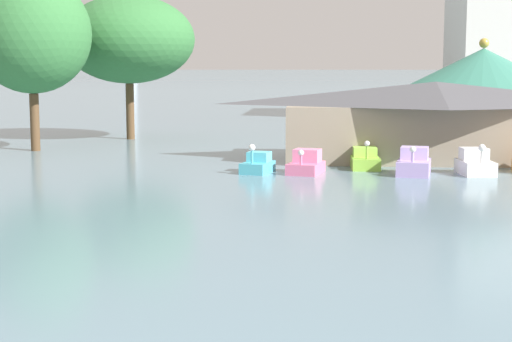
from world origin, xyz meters
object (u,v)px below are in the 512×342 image
at_px(shoreline_tree_mid, 129,40).
at_px(pedal_boat_white, 475,164).
at_px(green_roof_pavilion, 482,90).
at_px(pedal_boat_lavender, 414,164).
at_px(boathouse, 435,119).
at_px(pedal_boat_pink, 306,164).
at_px(pedal_boat_cyan, 258,164).
at_px(shoreline_tree_tall_left, 32,34).
at_px(pedal_boat_lime, 365,160).

bearing_deg(shoreline_tree_mid, pedal_boat_white, -38.27).
bearing_deg(green_roof_pavilion, pedal_boat_white, -101.67).
distance_m(pedal_boat_lavender, pedal_boat_white, 3.35).
height_order(pedal_boat_white, boathouse, boathouse).
bearing_deg(pedal_boat_white, pedal_boat_pink, -93.68).
bearing_deg(pedal_boat_lavender, green_roof_pavilion, 166.68).
xyz_separation_m(pedal_boat_cyan, pedal_boat_lavender, (8.50, -0.01, 0.12)).
distance_m(pedal_boat_pink, green_roof_pavilion, 19.39).
xyz_separation_m(pedal_boat_lavender, green_roof_pavilion, (6.27, 14.71, 3.55)).
xyz_separation_m(pedal_boat_white, green_roof_pavilion, (2.95, 14.28, 3.56)).
relative_size(green_roof_pavilion, shoreline_tree_tall_left, 1.08).
distance_m(pedal_boat_white, green_roof_pavilion, 15.01).
bearing_deg(pedal_boat_cyan, pedal_boat_lime, 125.68).
height_order(pedal_boat_lavender, green_roof_pavilion, green_roof_pavilion).
bearing_deg(shoreline_tree_mid, pedal_boat_lime, -43.20).
distance_m(boathouse, shoreline_tree_mid, 26.05).
bearing_deg(pedal_boat_lavender, boathouse, 173.73).
xyz_separation_m(pedal_boat_white, shoreline_tree_tall_left, (-28.13, 9.53, 7.42)).
bearing_deg(green_roof_pavilion, pedal_boat_lavender, -113.11).
relative_size(pedal_boat_white, shoreline_tree_mid, 0.25).
relative_size(pedal_boat_cyan, boathouse, 0.13).
relative_size(pedal_boat_cyan, green_roof_pavilion, 0.19).
relative_size(pedal_boat_white, shoreline_tree_tall_left, 0.23).
relative_size(pedal_boat_cyan, shoreline_tree_tall_left, 0.21).
bearing_deg(shoreline_tree_mid, boathouse, -28.75).
xyz_separation_m(pedal_boat_pink, pedal_boat_lime, (3.32, 2.35, -0.03)).
height_order(pedal_boat_pink, boathouse, boathouse).
bearing_deg(boathouse, pedal_boat_lavender, -106.05).
bearing_deg(pedal_boat_white, shoreline_tree_tall_left, -115.06).
bearing_deg(pedal_boat_pink, boathouse, 144.66).
distance_m(pedal_boat_pink, pedal_boat_lime, 4.07).
bearing_deg(pedal_boat_pink, green_roof_pavilion, 153.88).
relative_size(pedal_boat_white, boathouse, 0.14).
bearing_deg(shoreline_tree_mid, pedal_boat_lavender, -43.18).
bearing_deg(boathouse, shoreline_tree_mid, 151.25).
bearing_deg(shoreline_tree_tall_left, pedal_boat_pink, -27.69).
relative_size(pedal_boat_lime, shoreline_tree_tall_left, 0.23).
relative_size(pedal_boat_pink, boathouse, 0.14).
bearing_deg(boathouse, shoreline_tree_tall_left, 173.41).
relative_size(pedal_boat_white, green_roof_pavilion, 0.21).
distance_m(pedal_boat_cyan, pedal_boat_white, 11.83).
xyz_separation_m(pedal_boat_lime, shoreline_tree_mid, (-17.86, 16.78, 7.39)).
height_order(pedal_boat_white, green_roof_pavilion, green_roof_pavilion).
distance_m(pedal_boat_cyan, pedal_boat_lime, 6.42).
distance_m(pedal_boat_lavender, shoreline_tree_tall_left, 27.74).
distance_m(pedal_boat_pink, shoreline_tree_mid, 25.13).
distance_m(pedal_boat_cyan, shoreline_tree_mid, 23.70).
height_order(pedal_boat_lavender, shoreline_tree_mid, shoreline_tree_mid).
distance_m(pedal_boat_lime, shoreline_tree_tall_left, 24.72).
height_order(pedal_boat_lime, shoreline_tree_tall_left, shoreline_tree_tall_left).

